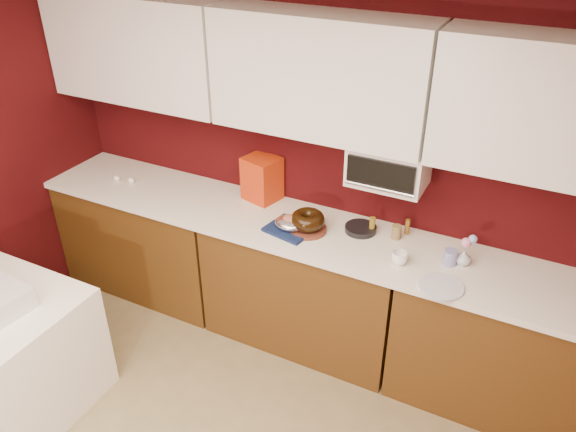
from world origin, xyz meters
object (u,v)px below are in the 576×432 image
(bundt_cake, at_px, (308,220))
(pandoro_box, at_px, (262,178))
(coffee_mug, at_px, (400,257))
(blue_jar, at_px, (450,257))
(foil_ham_nest, at_px, (290,223))
(toaster_oven, at_px, (389,165))
(flower_vase, at_px, (464,256))
(dining_table, at_px, (0,351))

(bundt_cake, distance_m, pandoro_box, 0.53)
(coffee_mug, bearing_deg, blue_jar, 25.61)
(bundt_cake, distance_m, foil_ham_nest, 0.11)
(toaster_oven, xyz_separation_m, blue_jar, (0.46, -0.15, -0.43))
(flower_vase, bearing_deg, dining_table, -149.63)
(foil_ham_nest, relative_size, blue_jar, 2.15)
(pandoro_box, bearing_deg, toaster_oven, 10.86)
(coffee_mug, relative_size, blue_jar, 0.98)
(pandoro_box, relative_size, coffee_mug, 3.40)
(toaster_oven, distance_m, dining_table, 2.59)
(toaster_oven, height_order, coffee_mug, toaster_oven)
(toaster_oven, relative_size, blue_jar, 4.84)
(dining_table, height_order, blue_jar, blue_jar)
(toaster_oven, distance_m, blue_jar, 0.64)
(toaster_oven, bearing_deg, dining_table, -140.87)
(bundt_cake, distance_m, coffee_mug, 0.63)
(dining_table, height_order, pandoro_box, pandoro_box)
(toaster_oven, distance_m, pandoro_box, 0.95)
(flower_vase, bearing_deg, blue_jar, -152.91)
(foil_ham_nest, relative_size, flower_vase, 1.87)
(dining_table, height_order, foil_ham_nest, foil_ham_nest)
(dining_table, distance_m, flower_vase, 2.81)
(pandoro_box, xyz_separation_m, blue_jar, (1.35, -0.20, -0.11))
(dining_table, xyz_separation_m, bundt_cake, (1.42, 1.31, 0.61))
(pandoro_box, height_order, flower_vase, pandoro_box)
(dining_table, relative_size, blue_jar, 10.76)
(dining_table, xyz_separation_m, pandoro_box, (0.95, 1.56, 0.68))
(toaster_oven, height_order, blue_jar, toaster_oven)
(foil_ham_nest, height_order, blue_jar, blue_jar)
(blue_jar, xyz_separation_m, flower_vase, (0.07, 0.03, 0.01))
(coffee_mug, bearing_deg, foil_ham_nest, 177.16)
(dining_table, distance_m, pandoro_box, 1.95)
(dining_table, height_order, coffee_mug, coffee_mug)
(bundt_cake, height_order, blue_jar, bundt_cake)
(toaster_oven, height_order, flower_vase, toaster_oven)
(coffee_mug, bearing_deg, pandoro_box, 163.20)
(foil_ham_nest, distance_m, pandoro_box, 0.48)
(foil_ham_nest, bearing_deg, dining_table, -136.13)
(pandoro_box, distance_m, blue_jar, 1.37)
(flower_vase, bearing_deg, pandoro_box, 173.21)
(dining_table, distance_m, bundt_cake, 2.03)
(blue_jar, distance_m, flower_vase, 0.08)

